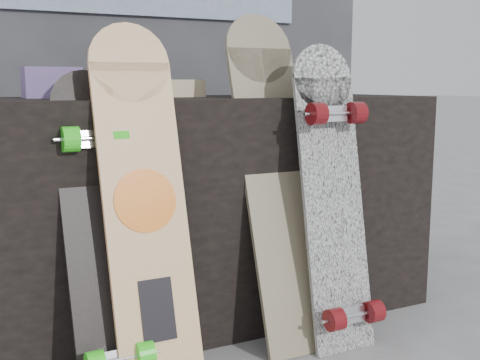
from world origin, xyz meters
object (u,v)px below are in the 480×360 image
longboard_geisha (144,196)px  skateboard_dark (101,226)px  longboard_cascadia (335,194)px  vendor_table (207,207)px  longboard_celtic (276,168)px

longboard_geisha → skateboard_dark: 0.15m
longboard_cascadia → skateboard_dark: bearing=173.8°
longboard_geisha → longboard_cascadia: (0.62, -0.04, -0.04)m
vendor_table → longboard_celtic: longboard_celtic is taller
longboard_geisha → skateboard_dark: bearing=160.5°
longboard_geisha → skateboard_dark: size_ratio=1.15×
longboard_cascadia → longboard_geisha: bearing=176.3°
longboard_geisha → longboard_cascadia: size_ratio=1.05×
vendor_table → skateboard_dark: size_ratio=1.80×
longboard_geisha → vendor_table: bearing=46.9°
vendor_table → longboard_geisha: bearing=-133.1°
skateboard_dark → longboard_geisha: bearing=-19.5°
longboard_celtic → longboard_cascadia: (0.14, -0.14, -0.07)m
skateboard_dark → longboard_celtic: bearing=5.5°
longboard_geisha → longboard_celtic: size_ratio=0.94×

